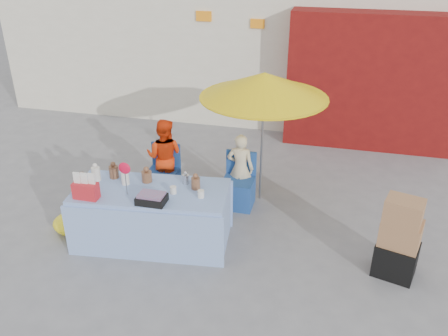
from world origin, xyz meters
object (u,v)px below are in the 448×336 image
(vendor_orange, at_px, (165,157))
(box_stack, at_px, (399,241))
(chair_left, at_px, (163,181))
(chair_right, at_px, (238,191))
(market_table, at_px, (152,215))
(vendor_beige, at_px, (240,169))
(umbrella, at_px, (264,86))

(vendor_orange, relative_size, box_stack, 1.17)
(chair_left, bearing_deg, chair_right, -0.07)
(market_table, distance_m, vendor_beige, 1.66)
(market_table, height_order, vendor_orange, vendor_orange)
(vendor_orange, distance_m, umbrella, 2.00)
(umbrella, distance_m, box_stack, 2.82)
(market_table, relative_size, umbrella, 1.06)
(chair_right, height_order, box_stack, box_stack)
(chair_right, bearing_deg, chair_left, 179.93)
(chair_right, height_order, umbrella, umbrella)
(vendor_beige, bearing_deg, vendor_orange, -0.07)
(chair_left, height_order, umbrella, umbrella)
(chair_right, xyz_separation_m, vendor_beige, (0.00, 0.13, 0.32))
(chair_left, bearing_deg, box_stack, -18.49)
(market_table, xyz_separation_m, vendor_orange, (-0.30, 1.35, 0.22))
(chair_left, relative_size, umbrella, 0.41)
(market_table, xyz_separation_m, chair_right, (0.95, 1.21, -0.16))
(market_table, relative_size, box_stack, 2.02)
(market_table, height_order, box_stack, market_table)
(umbrella, bearing_deg, box_stack, -36.44)
(vendor_orange, distance_m, box_stack, 3.76)
(umbrella, bearing_deg, vendor_orange, -174.47)
(chair_right, relative_size, umbrella, 0.41)
(chair_right, height_order, vendor_orange, vendor_orange)
(market_table, distance_m, umbrella, 2.45)
(umbrella, height_order, box_stack, umbrella)
(chair_left, height_order, chair_right, same)
(vendor_beige, relative_size, umbrella, 0.55)
(chair_left, distance_m, vendor_beige, 1.30)
(chair_left, bearing_deg, umbrella, 10.32)
(vendor_orange, bearing_deg, vendor_beige, 179.93)
(chair_left, bearing_deg, vendor_beige, 6.06)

